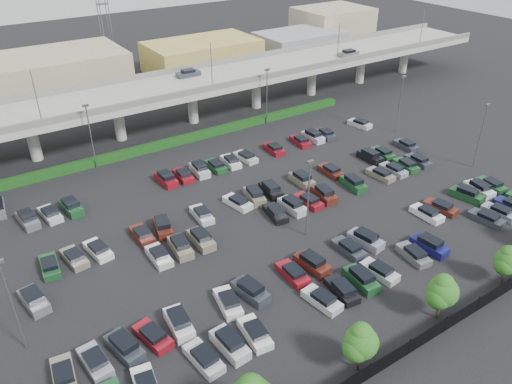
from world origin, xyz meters
TOP-DOWN VIEW (x-y plane):
  - ground at (0.00, 0.00)m, footprint 280.00×280.00m
  - overpass at (-0.22, 31.99)m, footprint 150.00×13.00m
  - hedge at (0.00, 25.00)m, footprint 66.00×1.60m
  - fence at (-0.05, -28.00)m, footprint 70.00×0.10m
  - tree_row at (0.70, -26.53)m, footprint 65.07×3.66m
  - parked_cars at (-1.33, -3.94)m, footprint 63.04×41.60m
  - light_poles at (-4.13, 2.00)m, footprint 66.90×48.38m
  - distant_buildings at (12.38, 61.81)m, footprint 138.00×24.00m
  - comm_tower at (4.00, 74.00)m, footprint 2.40×2.40m

SIDE VIEW (x-z plane):
  - ground at x=0.00m, z-range 0.00..0.00m
  - hedge at x=0.00m, z-range 0.00..1.10m
  - parked_cars at x=-1.33m, z-range -0.21..1.46m
  - fence at x=-0.05m, z-range -0.10..1.90m
  - tree_row at x=0.70m, z-range 0.55..6.49m
  - distant_buildings at x=12.38m, z-range -0.76..8.24m
  - light_poles at x=-4.13m, z-range 1.09..11.39m
  - overpass at x=-0.22m, z-range -0.93..14.87m
  - comm_tower at x=4.00m, z-range 0.61..30.61m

